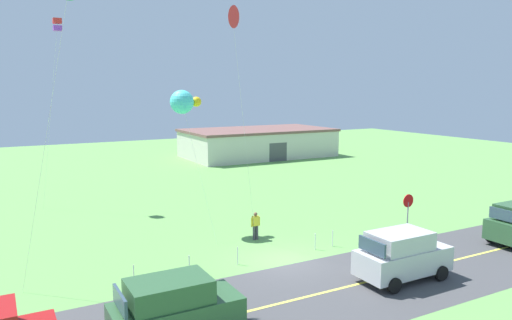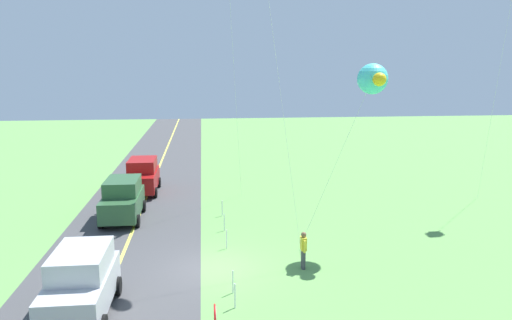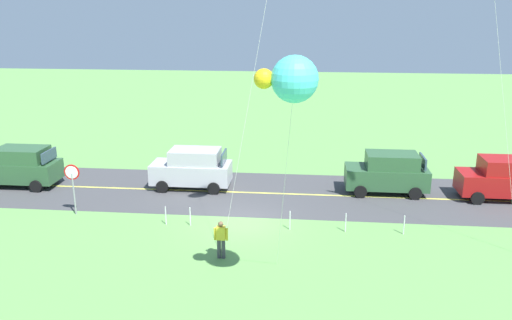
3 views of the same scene
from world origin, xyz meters
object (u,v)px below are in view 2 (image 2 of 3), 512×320
person_adult_near (303,249)px  kite_blue_mid (373,79)px  car_parked_west_near (123,199)px  car_suv_foreground (81,282)px  car_parked_west_far (142,175)px

person_adult_near → kite_blue_mid: bearing=58.1°
car_parked_west_near → car_suv_foreground: bearing=1.4°
car_parked_west_far → car_parked_west_near: bearing=-3.9°
car_parked_west_near → kite_blue_mid: size_ratio=0.52×
person_adult_near → kite_blue_mid: kite_blue_mid is taller
car_suv_foreground → person_adult_near: 8.80m
car_parked_west_near → car_parked_west_far: bearing=176.1°
car_suv_foreground → car_parked_west_near: bearing=-178.6°
car_parked_west_near → car_parked_west_far: size_ratio=1.00×
car_parked_west_near → person_adult_near: 11.55m
car_suv_foreground → car_parked_west_far: size_ratio=1.00×
kite_blue_mid → person_adult_near: bearing=-52.2°
car_parked_west_near → person_adult_near: (7.78, 8.53, -0.29)m
person_adult_near → car_parked_west_near: bearing=158.0°
car_parked_west_near → car_parked_west_far: (-5.91, 0.40, 0.00)m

